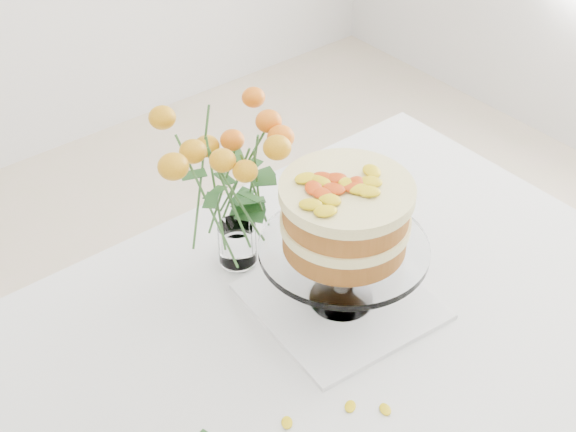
# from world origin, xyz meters

# --- Properties ---
(table) EXTENTS (1.43, 0.93, 0.76)m
(table) POSITION_xyz_m (0.00, 0.00, 0.67)
(table) COLOR tan
(table) RESTS_ON ground
(napkin) EXTENTS (0.33, 0.33, 0.01)m
(napkin) POSITION_xyz_m (0.13, 0.05, 0.76)
(napkin) COLOR white
(napkin) RESTS_ON table
(cake_stand) EXTENTS (0.30, 0.30, 0.27)m
(cake_stand) POSITION_xyz_m (0.13, 0.05, 0.95)
(cake_stand) COLOR white
(cake_stand) RESTS_ON napkin
(rose_vase) EXTENTS (0.28, 0.28, 0.37)m
(rose_vase) POSITION_xyz_m (0.05, 0.26, 0.97)
(rose_vase) COLOR white
(rose_vase) RESTS_ON table
(stray_petal_a) EXTENTS (0.03, 0.02, 0.00)m
(stray_petal_a) POSITION_xyz_m (-0.12, -0.10, 0.76)
(stray_petal_a) COLOR yellow
(stray_petal_a) RESTS_ON table
(stray_petal_b) EXTENTS (0.03, 0.02, 0.00)m
(stray_petal_b) POSITION_xyz_m (-0.02, -0.14, 0.76)
(stray_petal_b) COLOR yellow
(stray_petal_b) RESTS_ON table
(stray_petal_c) EXTENTS (0.03, 0.02, 0.00)m
(stray_petal_c) POSITION_xyz_m (0.02, -0.18, 0.76)
(stray_petal_c) COLOR yellow
(stray_petal_c) RESTS_ON table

